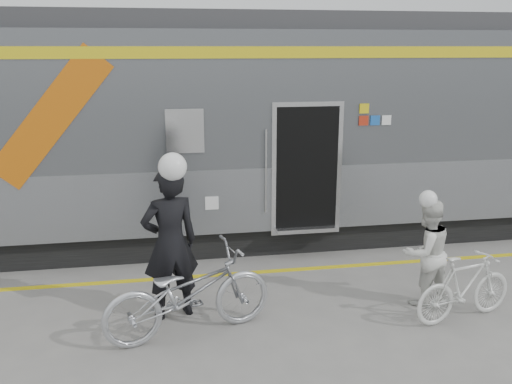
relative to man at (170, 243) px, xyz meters
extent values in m
plane|color=slate|center=(1.46, -0.93, -1.03)|extent=(90.00, 90.00, 0.00)
cube|color=black|center=(0.11, 3.27, -0.78)|extent=(24.00, 2.70, 0.50)
cube|color=#9EA0A5|center=(0.11, 3.27, 0.02)|extent=(24.00, 3.00, 1.10)
cube|color=#585B5F|center=(0.11, 3.27, 1.67)|extent=(24.00, 3.00, 2.20)
cube|color=#38383A|center=(0.11, 3.27, 2.92)|extent=(24.00, 2.64, 0.30)
cube|color=gold|center=(0.11, 1.76, 2.42)|extent=(24.00, 0.02, 0.18)
cube|color=#C05A0B|center=(-1.69, 1.76, 1.47)|extent=(1.96, 0.01, 2.19)
cube|color=black|center=(0.31, 1.76, 1.22)|extent=(0.55, 0.02, 0.65)
cube|color=black|center=(2.31, 1.97, 0.52)|extent=(1.05, 0.45, 2.10)
cube|color=silver|center=(2.31, 1.76, 0.52)|extent=(1.20, 0.02, 2.25)
cylinder|color=silver|center=(1.61, 1.74, 0.52)|extent=(0.04, 0.04, 1.40)
cube|color=silver|center=(2.31, 1.72, -0.51)|extent=(1.05, 0.25, 0.06)
cube|color=gold|center=(3.26, 1.76, 1.52)|extent=(0.16, 0.01, 0.16)
cube|color=#AC2813|center=(3.26, 1.76, 1.32)|extent=(0.16, 0.01, 0.16)
cube|color=#1B58B1|center=(3.46, 1.76, 1.32)|extent=(0.16, 0.01, 0.16)
cube|color=silver|center=(3.66, 1.76, 1.32)|extent=(0.16, 0.01, 0.16)
cube|color=silver|center=(0.71, 1.76, 0.02)|extent=(0.22, 0.01, 0.22)
cube|color=gold|center=(1.46, 1.22, -1.03)|extent=(24.00, 0.12, 0.01)
imported|color=black|center=(0.00, 0.00, 0.00)|extent=(0.86, 0.68, 2.07)
imported|color=#B1B3B9|center=(0.20, -0.55, -0.46)|extent=(2.29, 1.30, 1.14)
imported|color=silver|center=(3.52, -0.22, -0.27)|extent=(0.85, 0.72, 1.52)
imported|color=silver|center=(3.82, -0.77, -0.57)|extent=(1.59, 0.76, 0.92)
sphere|color=white|center=(0.00, 0.00, 1.21)|extent=(0.36, 0.36, 0.36)
sphere|color=white|center=(3.52, -0.22, 0.61)|extent=(0.24, 0.24, 0.24)
camera|label=1|loc=(-0.02, -6.79, 2.49)|focal=38.00mm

